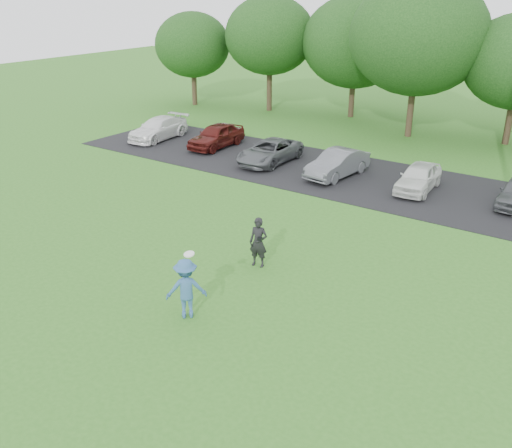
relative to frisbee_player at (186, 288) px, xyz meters
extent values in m
plane|color=#326F1F|center=(-0.32, 0.13, -0.83)|extent=(100.00, 100.00, 0.00)
cube|color=black|center=(-0.32, 13.13, -0.81)|extent=(32.00, 6.50, 0.03)
imported|color=#346095|center=(0.00, 0.00, 0.00)|extent=(1.19, 1.18, 1.65)
cylinder|color=white|center=(0.34, -0.20, 1.16)|extent=(0.27, 0.27, 0.08)
imported|color=black|center=(-0.12, 3.47, -0.04)|extent=(0.64, 0.49, 1.58)
cube|color=black|center=(0.06, 3.29, 0.20)|extent=(0.16, 0.13, 0.10)
imported|color=white|center=(-13.55, 13.03, -0.22)|extent=(1.91, 4.11, 1.16)
imported|color=#4D1411|center=(-9.78, 13.50, -0.17)|extent=(1.54, 3.69, 1.25)
imported|color=#565A5E|center=(-5.90, 12.78, -0.25)|extent=(1.87, 3.97, 1.10)
imported|color=slate|center=(-2.21, 12.73, -0.20)|extent=(1.68, 3.74, 1.19)
imported|color=silver|center=(1.45, 13.00, -0.23)|extent=(1.55, 3.41, 1.14)
cylinder|color=#38281C|center=(-18.32, 21.73, 0.27)|extent=(0.36, 0.36, 2.20)
ellipsoid|color=#214C19|center=(-18.32, 21.73, 3.32)|extent=(5.20, 5.20, 4.42)
cylinder|color=#38281C|center=(-12.82, 23.13, 0.52)|extent=(0.36, 0.36, 2.70)
ellipsoid|color=#214C19|center=(-12.82, 23.13, 4.10)|extent=(5.94, 5.94, 5.05)
cylinder|color=#38281C|center=(-7.32, 24.53, 0.27)|extent=(0.36, 0.36, 2.20)
ellipsoid|color=#214C19|center=(-7.32, 24.53, 3.88)|extent=(6.68, 6.68, 5.68)
cylinder|color=#38281C|center=(-2.32, 21.73, 0.52)|extent=(0.36, 0.36, 2.70)
ellipsoid|color=#214C19|center=(-2.32, 21.73, 4.66)|extent=(7.42, 7.42, 6.31)
cylinder|color=#38281C|center=(2.68, 23.13, 0.27)|extent=(0.36, 0.36, 2.20)
camera|label=1|loc=(8.88, -9.56, 7.30)|focal=40.00mm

